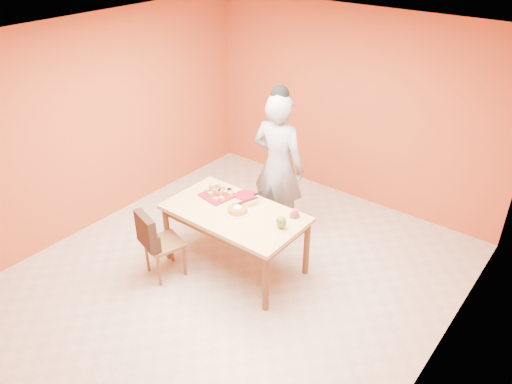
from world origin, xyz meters
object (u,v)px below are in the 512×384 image
Objects in this scene: dining_table at (235,218)px; person at (278,167)px; red_dinner_plate at (245,195)px; egg_ornament at (281,222)px; sponge_cake at (238,209)px; magenta_glass at (295,213)px; dining_chair at (162,242)px; pastry_platter at (218,195)px; checker_tin at (294,215)px.

person reaches higher than dining_table.
egg_ornament is (0.73, -0.30, 0.07)m from red_dinner_plate.
magenta_glass is at bearing 29.29° from sponge_cake.
dining_chair is 5.77× the size of egg_ornament.
pastry_platter is 3.63× the size of magenta_glass.
egg_ornament is (0.99, -0.09, 0.06)m from pastry_platter.
checker_tin reaches higher than pastry_platter.
dining_table is 0.14m from sponge_cake.
red_dinner_plate is (-0.09, -0.55, -0.19)m from person.
dining_chair reaches higher than magenta_glass.
red_dinner_plate is at bearing 83.49° from dining_chair.
pastry_platter reaches higher than red_dinner_plate.
sponge_cake reaches higher than pastry_platter.
egg_ornament reaches higher than red_dinner_plate.
sponge_cake is 1.52× the size of egg_ornament.
pastry_platter is 1.53× the size of sponge_cake.
dining_table is 0.42m from pastry_platter.
egg_ornament reaches higher than magenta_glass.
dining_table is 0.86m from dining_chair.
person reaches higher than magenta_glass.
pastry_platter is 1.43× the size of red_dinner_plate.
magenta_glass is at bearing -34.49° from checker_tin.
person is 1.07m from egg_ornament.
sponge_cake is 0.64m from checker_tin.
magenta_glass reaches higher than dining_table.
checker_tin is (-0.01, 0.01, -0.03)m from magenta_glass.
dining_table is at bearing -150.81° from checker_tin.
pastry_platter is 0.99m from checker_tin.
pastry_platter is at bearing 174.14° from egg_ornament.
checker_tin is (-0.01, 0.28, -0.06)m from egg_ornament.
dining_chair is 1.53m from checker_tin.
dining_table is 10.65× the size of egg_ornament.
pastry_platter is at bearing 159.16° from dining_table.
person is at bearing 138.26° from checker_tin.
dining_table is at bearing 65.89° from dining_chair.
egg_ornament reaches higher than pastry_platter.
checker_tin is at bearing 92.13° from egg_ornament.
magenta_glass is (0.73, -0.03, 0.04)m from red_dinner_plate.
dining_chair is 0.86m from pastry_platter.
egg_ornament reaches higher than dining_chair.
sponge_cake is 0.65m from magenta_glass.
sponge_cake is at bearing 89.89° from person.
pastry_platter is at bearing 94.68° from dining_chair.
dining_chair is at bearing -101.93° from pastry_platter.
person reaches higher than red_dinner_plate.
dining_chair is at bearing -149.72° from egg_ornament.
checker_tin is (0.63, -0.57, -0.18)m from person.
pastry_platter is at bearing -169.71° from magenta_glass.
person is 5.47× the size of pastry_platter.
dining_chair is at bearing -130.71° from dining_table.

